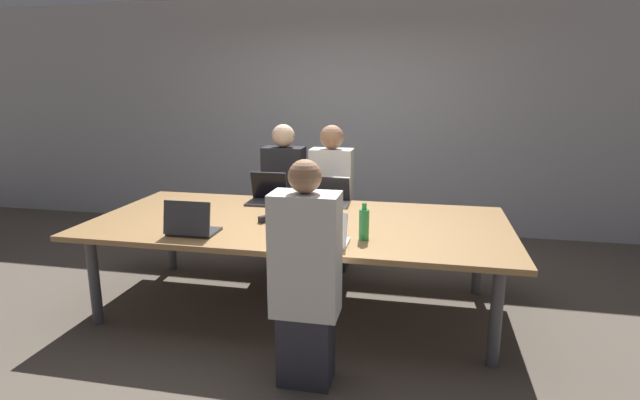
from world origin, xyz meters
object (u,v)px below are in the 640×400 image
at_px(person_near_midright, 306,279).
at_px(person_far_center, 331,200).
at_px(laptop_near_left, 191,225).
at_px(person_far_midleft, 284,197).
at_px(laptop_near_midright, 325,236).
at_px(laptop_far_midleft, 267,194).
at_px(laptop_far_center, 329,196).
at_px(bottle_near_midright, 364,224).
at_px(stapler, 267,218).

xyz_separation_m(person_near_midright, person_far_center, (-0.21, 1.94, 0.02)).
relative_size(person_far_center, laptop_near_left, 4.09).
distance_m(person_far_center, person_far_midleft, 0.49).
bearing_deg(person_far_midleft, laptop_near_midright, -65.04).
bearing_deg(person_far_center, laptop_far_midleft, -141.35).
xyz_separation_m(laptop_far_midleft, laptop_near_left, (-0.23, -1.06, -0.00)).
bearing_deg(laptop_far_center, bottle_near_midright, -66.14).
xyz_separation_m(person_far_center, laptop_near_left, (-0.75, -1.47, 0.12)).
distance_m(person_near_midright, bottle_near_midright, 0.69).
bearing_deg(bottle_near_midright, person_far_midleft, 125.07).
height_order(bottle_near_midright, laptop_far_midleft, laptop_far_midleft).
height_order(bottle_near_midright, person_far_midleft, person_far_midleft).
bearing_deg(stapler, laptop_near_midright, -8.09).
xyz_separation_m(laptop_far_midleft, stapler, (0.19, -0.61, -0.05)).
relative_size(person_near_midright, laptop_near_left, 4.00).
bearing_deg(bottle_near_midright, laptop_near_midright, -143.76).
bearing_deg(laptop_far_midleft, person_far_midleft, 86.25).
xyz_separation_m(laptop_near_midright, laptop_far_center, (-0.19, 1.16, 0.00)).
distance_m(person_far_midleft, laptop_near_left, 1.54).
bearing_deg(laptop_far_center, person_near_midright, -84.11).
distance_m(laptop_far_center, person_far_midleft, 0.67).
xyz_separation_m(laptop_near_midright, person_far_midleft, (-0.72, 1.55, -0.12)).
distance_m(laptop_far_midleft, laptop_near_left, 1.09).
distance_m(person_far_midleft, stapler, 1.08).
bearing_deg(bottle_near_midright, stapler, 158.91).
xyz_separation_m(laptop_far_center, person_far_center, (-0.04, 0.35, -0.12)).
height_order(laptop_near_left, stapler, laptop_near_left).
bearing_deg(bottle_near_midright, laptop_far_midleft, 137.15).
bearing_deg(person_near_midright, laptop_near_midright, -93.70).
xyz_separation_m(person_near_midright, laptop_far_midleft, (-0.72, 1.53, 0.15)).
height_order(laptop_far_center, laptop_far_midleft, laptop_far_midleft).
distance_m(bottle_near_midright, laptop_far_center, 1.07).
relative_size(bottle_near_midright, person_far_center, 0.18).
distance_m(laptop_far_center, person_far_center, 0.37).
height_order(laptop_near_midright, stapler, laptop_near_midright).
bearing_deg(laptop_near_left, laptop_far_center, -125.20).
height_order(laptop_near_midright, person_far_center, person_far_center).
xyz_separation_m(laptop_far_center, laptop_far_midleft, (-0.56, -0.06, 0.01)).
distance_m(person_far_center, laptop_near_left, 1.66).
xyz_separation_m(laptop_far_center, laptop_near_left, (-0.79, -1.12, 0.00)).
height_order(laptop_near_midright, person_near_midright, person_near_midright).
distance_m(person_near_midright, stapler, 1.06).
bearing_deg(person_near_midright, laptop_far_center, -84.11).
relative_size(laptop_far_midleft, laptop_near_left, 0.96).
bearing_deg(laptop_near_midright, bottle_near_midright, -143.76).
distance_m(person_near_midright, laptop_far_midleft, 1.70).
height_order(laptop_near_midright, person_far_midleft, person_far_midleft).
height_order(laptop_near_midright, laptop_far_center, laptop_far_center).
distance_m(laptop_near_midright, laptop_far_center, 1.17).
height_order(person_far_center, person_far_midleft, person_far_center).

